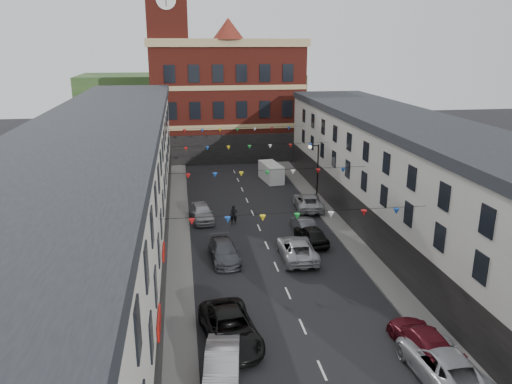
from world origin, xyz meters
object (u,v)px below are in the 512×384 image
car_right_e (304,225)px  pedestrian (234,215)px  car_left_b (222,366)px  car_left_d (224,252)px  car_right_c (422,341)px  white_van (271,172)px  car_left_c (230,328)px  car_right_d (311,235)px  car_right_b (443,364)px  street_lamp (315,166)px  car_right_f (308,202)px  car_left_e (202,212)px  moving_car (297,249)px

car_right_e → pedestrian: bearing=-29.5°
car_left_b → car_left_d: bearing=92.1°
car_right_e → car_right_c: bearing=92.1°
car_left_d → white_van: white_van is taller
car_left_c → car_right_d: car_left_c is taller
car_right_b → pedestrian: bearing=-73.1°
street_lamp → car_left_d: bearing=-129.5°
street_lamp → car_left_b: 28.58m
car_left_d → car_right_d: bearing=13.5°
car_left_c → car_right_d: bearing=51.1°
car_right_e → car_right_f: car_right_f is taller
car_right_f → white_van: size_ratio=1.17×
car_left_e → car_right_e: 9.38m
car_left_e → car_right_c: (10.32, -21.99, -0.04)m
pedestrian → car_right_f: bearing=29.4°
street_lamp → car_right_b: bearing=-92.2°
car_right_b → white_van: size_ratio=1.27×
car_left_e → moving_car: (6.62, -9.37, -0.02)m
car_right_d → car_left_d: bearing=10.6°
car_left_d → car_left_b: bearing=-99.4°
car_left_b → car_right_c: size_ratio=0.91×
car_right_f → car_right_d: bearing=83.3°
car_right_d → white_van: white_van is taller
car_left_d → car_left_c: bearing=-97.2°
car_right_c → car_right_d: (-1.90, 15.30, 0.00)m
car_left_d → car_right_f: 14.04m
street_lamp → car_left_b: street_lamp is taller
car_right_c → pedestrian: pedestrian is taller
car_left_e → white_van: size_ratio=1.00×
moving_car → white_van: white_van is taller
car_left_e → car_right_f: 10.47m
pedestrian → white_van: bearing=73.9°
car_left_e → car_left_c: bearing=-93.8°
car_left_c → pedestrian: bearing=75.8°
car_left_e → white_van: 15.19m
car_right_b → pedestrian: 23.89m
car_right_f → moving_car: size_ratio=0.99×
car_left_c → car_right_f: size_ratio=1.08×
moving_car → car_right_c: bearing=107.7°
car_right_d → moving_car: 3.23m
white_van → moving_car: bearing=-102.9°
car_right_d → car_right_e: 2.57m
car_left_c → car_right_b: bearing=-32.8°
car_right_b → moving_car: bearing=-77.4°
car_left_c → moving_car: bearing=51.8°
street_lamp → moving_car: street_lamp is taller
car_left_e → moving_car: car_left_e is taller
car_left_b → car_right_f: car_left_b is taller
car_left_e → white_van: white_van is taller
car_left_d → car_right_e: car_left_d is taller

